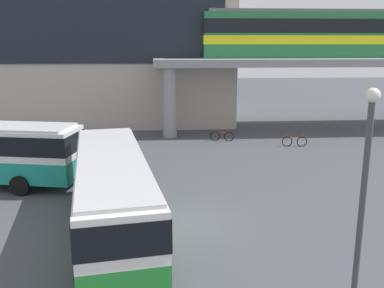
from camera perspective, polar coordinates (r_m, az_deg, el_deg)
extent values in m
plane|color=#47494F|center=(27.78, -1.92, -1.97)|extent=(120.00, 120.00, 0.00)
cube|color=#B2A899|center=(44.31, -11.17, 16.96)|extent=(22.89, 15.94, 20.57)
cube|color=gray|center=(39.25, 18.75, 10.26)|extent=(31.19, 7.28, 0.60)
cylinder|color=gray|center=(33.70, -2.97, 5.42)|extent=(1.10, 1.10, 5.38)
cylinder|color=gray|center=(39.34, -3.15, 6.57)|extent=(1.10, 1.10, 5.38)
cube|color=#26723F|center=(38.61, 16.68, 13.49)|extent=(19.88, 2.90, 3.60)
cube|color=yellow|center=(38.61, 16.65, 12.95)|extent=(19.94, 2.96, 0.70)
cube|color=black|center=(38.63, 16.76, 14.55)|extent=(19.94, 2.96, 1.10)
cube|color=slate|center=(38.68, 16.88, 16.33)|extent=(19.09, 2.61, 0.24)
cube|color=#268C33|center=(16.96, -10.31, -8.70)|extent=(4.21, 11.26, 1.10)
cube|color=white|center=(16.52, -10.50, -4.52)|extent=(4.21, 11.26, 1.50)
cube|color=black|center=(16.50, -10.51, -4.27)|extent=(4.25, 11.30, 0.96)
cube|color=silver|center=(16.29, -10.62, -1.81)|extent=(3.99, 10.69, 0.12)
cylinder|color=black|center=(20.45, -14.31, -6.66)|extent=(0.43, 1.03, 1.00)
cylinder|color=black|center=(20.52, -7.28, -6.26)|extent=(0.43, 1.03, 1.00)
cylinder|color=black|center=(14.41, -14.67, -15.56)|extent=(0.43, 1.03, 1.00)
cylinder|color=black|center=(14.51, -4.42, -14.90)|extent=(0.43, 1.03, 1.00)
cylinder|color=black|center=(22.82, -21.66, -5.09)|extent=(1.04, 0.48, 1.00)
cylinder|color=black|center=(24.92, -18.91, -3.33)|extent=(1.04, 0.48, 1.00)
torus|color=black|center=(31.96, 14.22, 0.30)|extent=(0.74, 0.14, 0.74)
torus|color=black|center=(31.75, 12.37, 0.31)|extent=(0.74, 0.14, 0.74)
cylinder|color=#996626|center=(31.79, 13.32, 0.80)|extent=(1.05, 0.16, 0.05)
cylinder|color=#996626|center=(31.69, 12.40, 0.84)|extent=(0.04, 0.04, 0.55)
cylinder|color=#996626|center=(31.88, 14.26, 0.91)|extent=(0.04, 0.04, 0.65)
torus|color=black|center=(32.74, 4.87, 0.98)|extent=(0.73, 0.25, 0.74)
torus|color=black|center=(32.86, 3.04, 1.05)|extent=(0.73, 0.25, 0.74)
cylinder|color=#B21E1E|center=(32.74, 3.96, 1.49)|extent=(1.03, 0.32, 0.05)
cylinder|color=#B21E1E|center=(32.80, 3.05, 1.56)|extent=(0.04, 0.04, 0.55)
cylinder|color=#B21E1E|center=(32.67, 4.88, 1.58)|extent=(0.04, 0.04, 0.65)
cylinder|color=#3F3F44|center=(11.99, 21.28, -9.05)|extent=(0.16, 0.16, 5.96)
sphere|color=silver|center=(11.23, 22.64, 5.92)|extent=(0.36, 0.36, 0.36)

